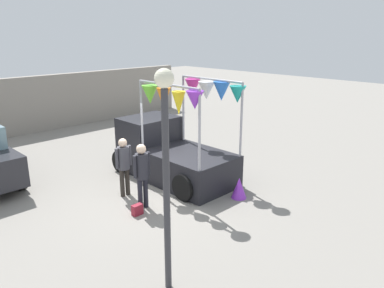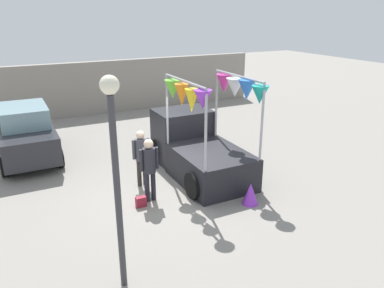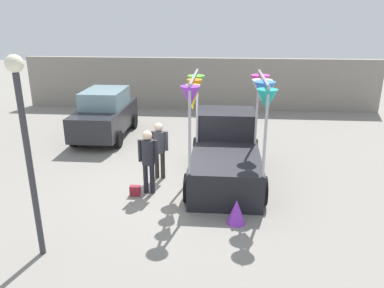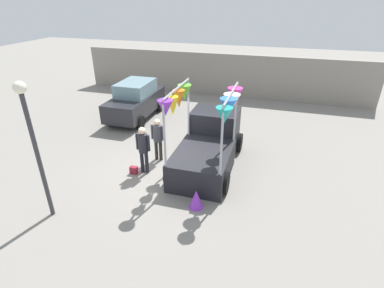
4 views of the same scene
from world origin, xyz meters
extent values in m
plane|color=gray|center=(0.00, 0.00, 0.00)|extent=(60.00, 60.00, 0.00)
cube|color=black|center=(1.34, -0.14, 0.50)|extent=(1.90, 2.60, 1.00)
cube|color=black|center=(1.34, 1.86, 0.90)|extent=(1.80, 1.40, 1.80)
cube|color=#8CB2C6|center=(1.34, 1.86, 1.35)|extent=(1.76, 1.37, 0.60)
cylinder|color=black|center=(0.39, 2.21, 0.38)|extent=(0.22, 0.76, 0.76)
cylinder|color=black|center=(2.29, 2.21, 0.38)|extent=(0.22, 0.76, 0.76)
cylinder|color=black|center=(0.39, -0.84, 0.38)|extent=(0.22, 0.76, 0.76)
cylinder|color=black|center=(2.29, -0.84, 0.38)|extent=(0.22, 0.76, 0.76)
cylinder|color=#A5A5AD|center=(0.47, 1.08, 2.08)|extent=(0.07, 0.07, 2.16)
cylinder|color=#A5A5AD|center=(2.21, 1.08, 2.08)|extent=(0.07, 0.07, 2.16)
cylinder|color=#A5A5AD|center=(0.47, -1.36, 2.08)|extent=(0.07, 0.07, 2.16)
cylinder|color=#A5A5AD|center=(2.21, -1.36, 2.08)|extent=(0.07, 0.07, 2.16)
cylinder|color=#A5A5AD|center=(0.47, -0.14, 3.16)|extent=(0.07, 2.44, 0.07)
cylinder|color=#A5A5AD|center=(2.21, -0.14, 3.16)|extent=(0.07, 2.44, 0.07)
cone|color=purple|center=(0.47, -1.19, 2.87)|extent=(0.64, 0.64, 0.48)
cone|color=teal|center=(2.21, -1.19, 2.82)|extent=(0.54, 0.54, 0.49)
cone|color=yellow|center=(0.47, -0.58, 2.71)|extent=(0.53, 0.53, 0.63)
cone|color=blue|center=(2.21, -0.58, 2.85)|extent=(0.61, 0.61, 0.57)
cone|color=orange|center=(0.47, 0.03, 2.76)|extent=(0.54, 0.54, 0.61)
cone|color=white|center=(2.21, 0.03, 2.80)|extent=(0.71, 0.71, 0.55)
cone|color=#66CC33|center=(0.47, 0.64, 2.80)|extent=(0.56, 0.56, 0.54)
cone|color=#D83399|center=(2.21, 0.64, 2.82)|extent=(0.60, 0.60, 0.57)
cube|color=#26262B|center=(-3.41, 4.38, 0.77)|extent=(1.70, 4.00, 0.90)
cube|color=#72939E|center=(-3.41, 4.53, 1.55)|extent=(1.50, 2.10, 0.66)
cylinder|color=black|center=(-4.26, 5.63, 0.32)|extent=(0.18, 0.64, 0.64)
cylinder|color=black|center=(-2.56, 5.63, 0.32)|extent=(0.18, 0.64, 0.64)
cylinder|color=black|center=(-4.26, 3.13, 0.32)|extent=(0.18, 0.64, 0.64)
cylinder|color=black|center=(-2.56, 3.13, 0.32)|extent=(0.18, 0.64, 0.64)
cylinder|color=black|center=(-0.82, -0.45, 0.43)|extent=(0.13, 0.13, 0.85)
cylinder|color=black|center=(-0.64, -0.45, 0.43)|extent=(0.13, 0.13, 0.85)
cylinder|color=#26262D|center=(-0.73, -0.45, 1.19)|extent=(0.34, 0.34, 0.68)
sphere|color=beige|center=(-0.73, -0.45, 1.66)|extent=(0.26, 0.26, 0.26)
cylinder|color=#26262D|center=(-0.95, -0.45, 1.23)|extent=(0.09, 0.09, 0.61)
cylinder|color=#26262D|center=(-0.51, -0.45, 1.23)|extent=(0.09, 0.09, 0.61)
cylinder|color=#2D2823|center=(-0.69, 0.57, 0.41)|extent=(0.13, 0.13, 0.82)
cylinder|color=#2D2823|center=(-0.51, 0.57, 0.41)|extent=(0.13, 0.13, 0.82)
cylinder|color=#3F3F47|center=(-0.60, 0.57, 1.14)|extent=(0.34, 0.34, 0.65)
sphere|color=beige|center=(-0.60, 0.57, 1.59)|extent=(0.25, 0.25, 0.25)
cylinder|color=#3F3F47|center=(-0.82, 0.57, 1.17)|extent=(0.09, 0.09, 0.58)
cylinder|color=#3F3F47|center=(-0.38, 0.57, 1.17)|extent=(0.09, 0.09, 0.58)
cube|color=maroon|center=(-1.08, -0.65, 0.14)|extent=(0.28, 0.16, 0.28)
cylinder|color=#333338|center=(-2.39, -3.36, 1.84)|extent=(0.12, 0.12, 3.69)
sphere|color=#F2EDCC|center=(-2.39, -3.36, 3.85)|extent=(0.32, 0.32, 0.32)
cube|color=gray|center=(0.00, 9.49, 1.30)|extent=(18.00, 0.36, 2.60)
cone|color=purple|center=(1.61, -1.84, 0.30)|extent=(0.49, 0.49, 0.60)
camera|label=1|loc=(-6.22, -7.85, 4.55)|focal=35.00mm
camera|label=2|loc=(-3.87, -9.17, 4.96)|focal=35.00mm
camera|label=3|loc=(1.22, -9.63, 4.64)|focal=35.00mm
camera|label=4|loc=(3.57, -8.90, 5.87)|focal=28.00mm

